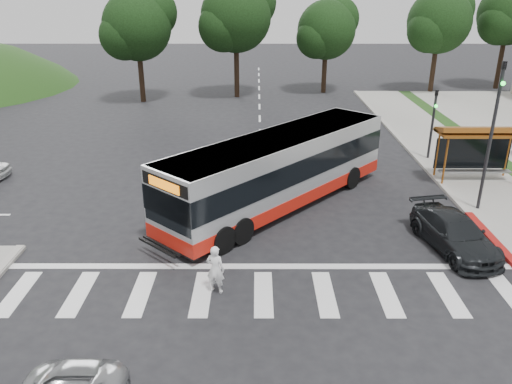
{
  "coord_description": "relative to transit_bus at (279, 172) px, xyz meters",
  "views": [
    {
      "loc": [
        -0.22,
        -18.69,
        9.27
      ],
      "look_at": [
        -0.25,
        -0.23,
        1.6
      ],
      "focal_mm": 35.0,
      "sensor_mm": 36.0,
      "label": 1
    }
  ],
  "objects": [
    {
      "name": "curb_east_red",
      "position": [
        8.21,
        -4.08,
        -1.54
      ],
      "size": [
        0.32,
        6.0,
        0.15
      ],
      "primitive_type": "cube",
      "color": "maroon",
      "rests_on": "ground"
    },
    {
      "name": "tree_north_c",
      "position": [
        -10.71,
        21.98,
        4.67
      ],
      "size": [
        6.16,
        5.74,
        9.3
      ],
      "color": "black",
      "rests_on": "ground"
    },
    {
      "name": "tree_ne_a",
      "position": [
        15.29,
        25.98,
        4.77
      ],
      "size": [
        6.16,
        5.74,
        9.3
      ],
      "color": "black",
      "rests_on": "parking_lot"
    },
    {
      "name": "bus_shelter",
      "position": [
        10.01,
        3.02,
        0.73
      ],
      "size": [
        4.2,
        1.6,
        2.86
      ],
      "color": "brown",
      "rests_on": "sidewalk_east"
    },
    {
      "name": "traffic_signal_ne_short",
      "position": [
        8.81,
        6.41,
        0.86
      ],
      "size": [
        0.18,
        0.37,
        4.0
      ],
      "color": "black",
      "rests_on": "ground"
    },
    {
      "name": "ground",
      "position": [
        -0.79,
        -2.08,
        -1.62
      ],
      "size": [
        140.0,
        140.0,
        0.0
      ],
      "primitive_type": "plane",
      "color": "black",
      "rests_on": "ground"
    },
    {
      "name": "transit_bus",
      "position": [
        0.0,
        0.0,
        0.0
      ],
      "size": [
        10.46,
        11.08,
        3.24
      ],
      "primitive_type": null,
      "rotation": [
        0.0,
        0.0,
        -0.74
      ],
      "color": "#A7AAAC",
      "rests_on": "ground"
    },
    {
      "name": "crosswalk_ladder",
      "position": [
        -0.79,
        -7.08,
        -1.61
      ],
      "size": [
        18.0,
        2.6,
        0.01
      ],
      "primitive_type": "cube",
      "color": "silver",
      "rests_on": "ground"
    },
    {
      "name": "traffic_signal_ne_tall",
      "position": [
        8.81,
        -0.59,
        2.26
      ],
      "size": [
        0.18,
        0.37,
        6.5
      ],
      "color": "black",
      "rests_on": "ground"
    },
    {
      "name": "pedestrian",
      "position": [
        -2.33,
        -6.94,
        -0.78
      ],
      "size": [
        0.7,
        0.56,
        1.67
      ],
      "primitive_type": "imported",
      "rotation": [
        0.0,
        0.0,
        2.84
      ],
      "color": "white",
      "rests_on": "ground"
    },
    {
      "name": "tree_north_a",
      "position": [
        -2.7,
        23.99,
        5.3
      ],
      "size": [
        6.6,
        6.15,
        10.17
      ],
      "color": "black",
      "rests_on": "ground"
    },
    {
      "name": "tree_ne_b",
      "position": [
        22.29,
        27.98,
        5.3
      ],
      "size": [
        6.16,
        5.74,
        10.02
      ],
      "color": "black",
      "rests_on": "ground"
    },
    {
      "name": "sidewalk_east",
      "position": [
        10.21,
        5.92,
        -1.56
      ],
      "size": [
        4.0,
        40.0,
        0.12
      ],
      "primitive_type": "cube",
      "color": "gray",
      "rests_on": "ground"
    },
    {
      "name": "tree_north_b",
      "position": [
        5.28,
        25.98,
        4.04
      ],
      "size": [
        5.72,
        5.33,
        8.43
      ],
      "color": "black",
      "rests_on": "ground"
    },
    {
      "name": "curb_east",
      "position": [
        8.21,
        5.92,
        -1.54
      ],
      "size": [
        0.3,
        40.0,
        0.15
      ],
      "primitive_type": "cube",
      "color": "#9E9991",
      "rests_on": "ground"
    },
    {
      "name": "dark_sedan",
      "position": [
        6.43,
        -4.06,
        -0.96
      ],
      "size": [
        2.67,
        4.78,
        1.31
      ],
      "primitive_type": "imported",
      "rotation": [
        0.0,
        0.0,
        0.2
      ],
      "color": "black",
      "rests_on": "ground"
    }
  ]
}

